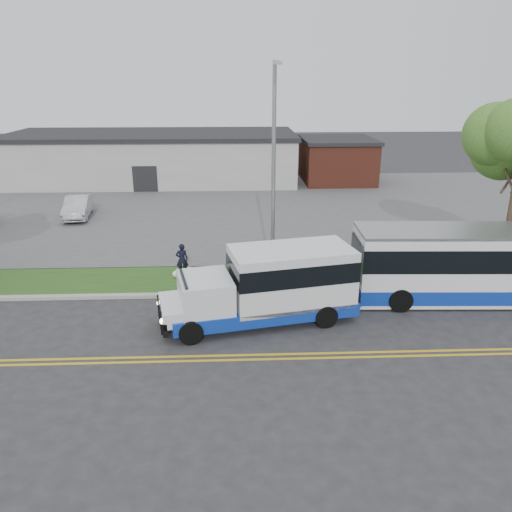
{
  "coord_description": "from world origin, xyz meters",
  "views": [
    {
      "loc": [
        1.32,
        -18.72,
        8.91
      ],
      "look_at": [
        2.19,
        1.71,
        1.6
      ],
      "focal_mm": 35.0,
      "sensor_mm": 36.0,
      "label": 1
    }
  ],
  "objects_px": {
    "streetlight_near": "(274,169)",
    "shuttle_bus": "(273,283)",
    "pedestrian": "(182,260)",
    "transit_bus": "(489,264)",
    "parked_car_a": "(78,207)"
  },
  "relations": [
    {
      "from": "parked_car_a",
      "to": "transit_bus",
      "type": "bearing_deg",
      "value": -40.52
    },
    {
      "from": "streetlight_near",
      "to": "pedestrian",
      "type": "distance_m",
      "value": 6.08
    },
    {
      "from": "pedestrian",
      "to": "parked_car_a",
      "type": "bearing_deg",
      "value": -62.41
    },
    {
      "from": "streetlight_near",
      "to": "transit_bus",
      "type": "bearing_deg",
      "value": -15.09
    },
    {
      "from": "shuttle_bus",
      "to": "transit_bus",
      "type": "distance_m",
      "value": 9.29
    },
    {
      "from": "shuttle_bus",
      "to": "pedestrian",
      "type": "distance_m",
      "value": 6.02
    },
    {
      "from": "shuttle_bus",
      "to": "transit_bus",
      "type": "bearing_deg",
      "value": -2.5
    },
    {
      "from": "streetlight_near",
      "to": "shuttle_bus",
      "type": "height_order",
      "value": "streetlight_near"
    },
    {
      "from": "transit_bus",
      "to": "shuttle_bus",
      "type": "bearing_deg",
      "value": -168.29
    },
    {
      "from": "streetlight_near",
      "to": "transit_bus",
      "type": "relative_size",
      "value": 0.84
    },
    {
      "from": "streetlight_near",
      "to": "parked_car_a",
      "type": "xyz_separation_m",
      "value": [
        -12.18,
        11.44,
        -4.42
      ]
    },
    {
      "from": "transit_bus",
      "to": "streetlight_near",
      "type": "bearing_deg",
      "value": 167.2
    },
    {
      "from": "streetlight_near",
      "to": "shuttle_bus",
      "type": "relative_size",
      "value": 1.22
    },
    {
      "from": "pedestrian",
      "to": "parked_car_a",
      "type": "distance_m",
      "value": 13.44
    },
    {
      "from": "streetlight_near",
      "to": "pedestrian",
      "type": "bearing_deg",
      "value": 171.62
    }
  ]
}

